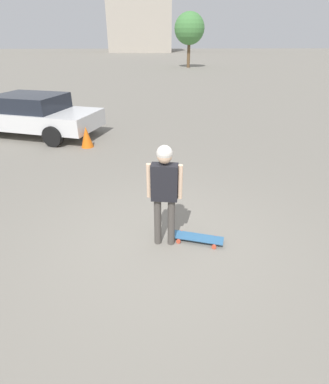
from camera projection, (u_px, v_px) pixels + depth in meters
The scene contains 6 objects.
ground_plane at pixel (164, 243), 4.96m from camera, with size 220.00×220.00×0.00m, color gray.
person at pixel (164, 185), 4.47m from camera, with size 0.53×0.25×1.68m.
skateboard at pixel (197, 238), 4.96m from camera, with size 0.89×0.47×0.09m.
car_parked_near at pixel (30, 114), 10.21m from camera, with size 5.10×3.28×1.37m.
tree_distant at pixel (189, 29), 33.15m from camera, with size 3.34×3.34×5.70m.
traffic_cone at pixel (87, 137), 9.20m from camera, with size 0.38×0.38×0.64m.
Camera 1 is at (-0.20, -4.02, 3.01)m, focal length 28.00 mm.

